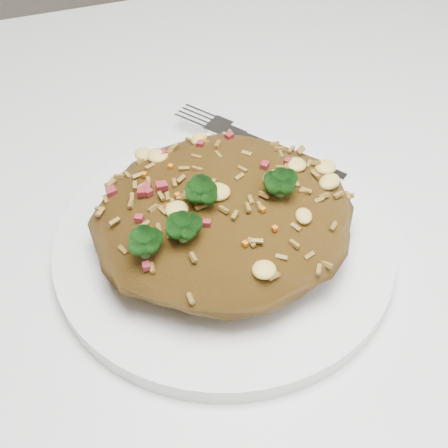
{
  "coord_description": "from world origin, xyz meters",
  "views": [
    {
      "loc": [
        -0.11,
        -0.29,
        1.1
      ],
      "look_at": [
        -0.02,
        -0.0,
        0.78
      ],
      "focal_mm": 50.0,
      "sensor_mm": 36.0,
      "label": 1
    }
  ],
  "objects_px": {
    "fried_rice": "(223,208)",
    "fork": "(266,145)",
    "dining_table": "(240,315)",
    "plate": "(224,245)"
  },
  "relations": [
    {
      "from": "fried_rice",
      "to": "dining_table",
      "type": "bearing_deg",
      "value": 8.13
    },
    {
      "from": "plate",
      "to": "fried_rice",
      "type": "distance_m",
      "value": 0.04
    },
    {
      "from": "dining_table",
      "to": "fried_rice",
      "type": "bearing_deg",
      "value": -171.87
    },
    {
      "from": "fried_rice",
      "to": "fork",
      "type": "xyz_separation_m",
      "value": [
        0.07,
        0.09,
        -0.03
      ]
    },
    {
      "from": "dining_table",
      "to": "fried_rice",
      "type": "height_order",
      "value": "fried_rice"
    },
    {
      "from": "fried_rice",
      "to": "fork",
      "type": "height_order",
      "value": "fried_rice"
    },
    {
      "from": "dining_table",
      "to": "fork",
      "type": "xyz_separation_m",
      "value": [
        0.05,
        0.08,
        0.11
      ]
    },
    {
      "from": "dining_table",
      "to": "plate",
      "type": "xyz_separation_m",
      "value": [
        -0.02,
        -0.0,
        0.1
      ]
    },
    {
      "from": "dining_table",
      "to": "fried_rice",
      "type": "xyz_separation_m",
      "value": [
        -0.02,
        -0.0,
        0.14
      ]
    },
    {
      "from": "dining_table",
      "to": "plate",
      "type": "bearing_deg",
      "value": -173.32
    }
  ]
}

